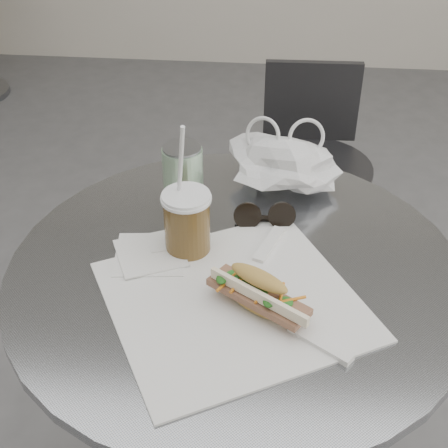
# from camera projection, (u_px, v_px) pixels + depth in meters

# --- Properties ---
(cafe_table) EXTENTS (0.76, 0.76, 0.74)m
(cafe_table) POSITION_uv_depth(u_px,v_px,m) (235.00, 376.00, 1.19)
(cafe_table) COLOR slate
(cafe_table) RESTS_ON ground
(chair_far) EXTENTS (0.37, 0.38, 0.71)m
(chair_far) POSITION_uv_depth(u_px,v_px,m) (307.00, 196.00, 1.98)
(chair_far) COLOR #2D2E30
(chair_far) RESTS_ON ground
(sandwich_paper) EXTENTS (0.49, 0.48, 0.00)m
(sandwich_paper) POSITION_uv_depth(u_px,v_px,m) (233.00, 300.00, 0.96)
(sandwich_paper) COLOR white
(sandwich_paper) RESTS_ON cafe_table
(banh_mi) EXTENTS (0.21, 0.18, 0.07)m
(banh_mi) POSITION_uv_depth(u_px,v_px,m) (258.00, 293.00, 0.93)
(banh_mi) COLOR tan
(banh_mi) RESTS_ON sandwich_paper
(iced_coffee) EXTENTS (0.08, 0.08, 0.24)m
(iced_coffee) POSITION_uv_depth(u_px,v_px,m) (187.00, 222.00, 1.03)
(iced_coffee) COLOR brown
(iced_coffee) RESTS_ON cafe_table
(sunglasses) EXTENTS (0.11, 0.04, 0.05)m
(sunglasses) POSITION_uv_depth(u_px,v_px,m) (264.00, 217.00, 1.12)
(sunglasses) COLOR black
(sunglasses) RESTS_ON cafe_table
(plastic_bag) EXTENTS (0.22, 0.17, 0.10)m
(plastic_bag) POSITION_uv_depth(u_px,v_px,m) (283.00, 166.00, 1.20)
(plastic_bag) COLOR white
(plastic_bag) RESTS_ON cafe_table
(napkin_stack) EXTENTS (0.14, 0.14, 0.01)m
(napkin_stack) POSITION_uv_depth(u_px,v_px,m) (150.00, 254.00, 1.05)
(napkin_stack) COLOR white
(napkin_stack) RESTS_ON cafe_table
(drink_can) EXTENTS (0.07, 0.07, 0.14)m
(drink_can) POSITION_uv_depth(u_px,v_px,m) (183.00, 181.00, 1.12)
(drink_can) COLOR #5C9E63
(drink_can) RESTS_ON cafe_table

